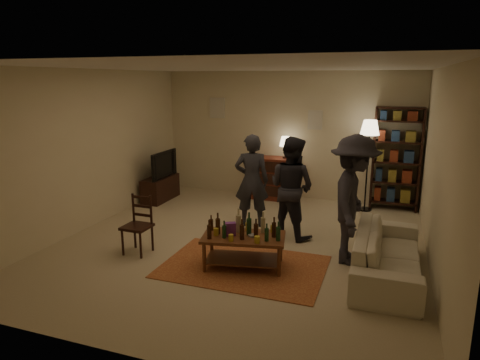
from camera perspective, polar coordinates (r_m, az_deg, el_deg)
The scene contains 13 objects.
floor at distance 6.82m, azimuth -0.02°, elevation -8.46°, with size 6.00×6.00×0.00m, color #C6B793.
room_shell at distance 9.39m, azimuth 2.40°, elevation 8.93°, with size 6.00×6.00×6.00m.
rug at distance 6.02m, azimuth 0.47°, elevation -11.46°, with size 2.20×1.50×0.01m, color brown.
coffee_table at distance 5.87m, azimuth 0.45°, elevation -7.88°, with size 1.21×0.82×0.80m.
dining_chair at distance 6.53m, azimuth -13.34°, elevation -5.53°, with size 0.39×0.39×0.88m.
tv_stand at distance 9.26m, azimuth -10.58°, elevation -0.31°, with size 0.40×1.00×1.06m.
dresser at distance 9.21m, azimuth 4.53°, elevation 0.39°, with size 1.00×0.50×1.36m.
bookshelf at distance 8.87m, azimuth 20.11°, elevation 2.79°, with size 0.90×0.34×2.02m.
floor_lamp at distance 8.54m, azimuth 16.89°, elevation 5.89°, with size 0.36×0.36×1.77m.
sofa at distance 5.99m, azimuth 19.10°, elevation -9.26°, with size 2.08×0.81×0.61m, color beige.
person_left at distance 7.40m, azimuth 1.57°, elevation -0.10°, with size 0.59×0.39×1.63m, color #27292F.
person_right at distance 6.95m, azimuth 6.87°, elevation -0.98°, with size 0.80×0.63×1.65m, color #23232A.
person_by_sofa at distance 6.09m, azimuth 14.88°, elevation -2.60°, with size 1.17×0.67×1.81m, color #292830.
Camera 1 is at (2.13, -5.96, 2.53)m, focal length 32.00 mm.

